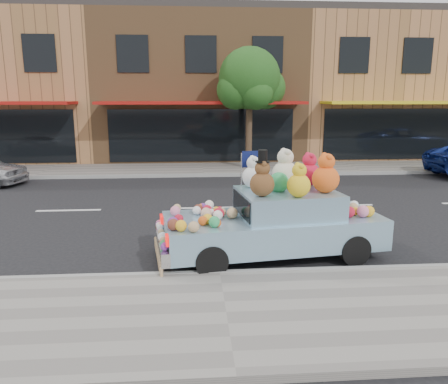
{
  "coord_description": "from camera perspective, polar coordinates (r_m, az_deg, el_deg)",
  "views": [
    {
      "loc": [
        -0.46,
        -12.31,
        3.2
      ],
      "look_at": [
        0.19,
        -3.51,
        1.25
      ],
      "focal_mm": 35.0,
      "sensor_mm": 36.0,
      "label": 1
    }
  ],
  "objects": [
    {
      "name": "far_sidewalk",
      "position": [
        19.08,
        -2.77,
        2.99
      ],
      "size": [
        60.0,
        3.0,
        0.12
      ],
      "primitive_type": "cube",
      "color": "gray",
      "rests_on": "ground"
    },
    {
      "name": "storefront_mid",
      "position": [
        24.29,
        -3.21,
        13.51
      ],
      "size": [
        10.0,
        9.8,
        7.3
      ],
      "color": "olive",
      "rests_on": "ground"
    },
    {
      "name": "near_kerb",
      "position": [
        7.97,
        -0.57,
        -10.7
      ],
      "size": [
        60.0,
        0.12,
        0.13
      ],
      "primitive_type": "cube",
      "color": "gray",
      "rests_on": "ground"
    },
    {
      "name": "ground",
      "position": [
        12.73,
        -2.0,
        -2.1
      ],
      "size": [
        120.0,
        120.0,
        0.0
      ],
      "primitive_type": "plane",
      "color": "black",
      "rests_on": "ground"
    },
    {
      "name": "storefront_right",
      "position": [
        26.44,
        19.6,
        12.74
      ],
      "size": [
        10.0,
        9.8,
        7.3
      ],
      "color": "#A66F45",
      "rests_on": "ground"
    },
    {
      "name": "street_tree",
      "position": [
        19.03,
        3.41,
        13.94
      ],
      "size": [
        3.0,
        2.7,
        5.22
      ],
      "color": "#38281C",
      "rests_on": "ground"
    },
    {
      "name": "near_sidewalk",
      "position": [
        6.62,
        0.29,
        -15.85
      ],
      "size": [
        60.0,
        3.0,
        0.12
      ],
      "primitive_type": "cube",
      "color": "gray",
      "rests_on": "ground"
    },
    {
      "name": "far_kerb",
      "position": [
        17.6,
        -2.64,
        2.2
      ],
      "size": [
        60.0,
        0.12,
        0.13
      ],
      "primitive_type": "cube",
      "color": "gray",
      "rests_on": "ground"
    },
    {
      "name": "storefront_left",
      "position": [
        26.1,
        -26.29,
        12.2
      ],
      "size": [
        10.0,
        9.8,
        7.3
      ],
      "color": "#A66F45",
      "rests_on": "ground"
    },
    {
      "name": "art_car",
      "position": [
        8.82,
        6.71,
        -3.37
      ],
      "size": [
        4.67,
        2.33,
        2.23
      ],
      "rotation": [
        0.0,
        0.0,
        0.14
      ],
      "color": "black",
      "rests_on": "ground"
    }
  ]
}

